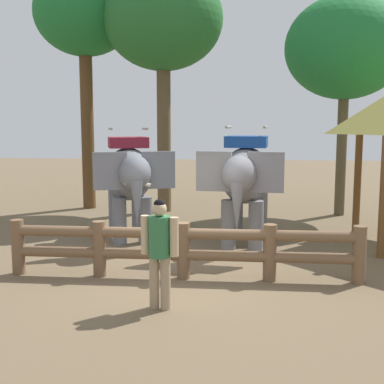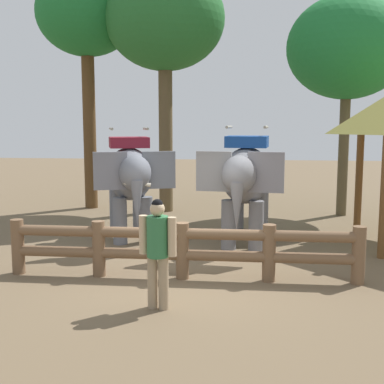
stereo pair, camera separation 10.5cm
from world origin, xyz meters
name	(u,v)px [view 1 (the left image)]	position (x,y,z in m)	size (l,w,h in m)	color
ground_plane	(183,280)	(0.00, 0.00, 0.00)	(60.00, 60.00, 0.00)	brown
log_fence	(183,247)	(0.00, 0.09, 0.60)	(6.55, 0.30, 1.05)	brown
elephant_near_left	(129,177)	(-1.70, 3.21, 1.54)	(2.24, 3.27, 2.74)	slate
elephant_center	(245,178)	(1.12, 2.91, 1.57)	(1.85, 3.28, 2.79)	slate
tourist_woman_in_black	(160,246)	(-0.18, -1.46, 1.00)	(0.60, 0.40, 1.72)	#9C8667
tree_far_left	(163,21)	(-1.46, 7.17, 5.97)	(3.73, 3.73, 7.63)	brown
tree_back_center	(346,48)	(4.07, 7.03, 5.05)	(3.61, 3.61, 6.62)	brown
tree_far_right	(84,17)	(-4.07, 7.52, 6.23)	(3.22, 3.22, 7.71)	brown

